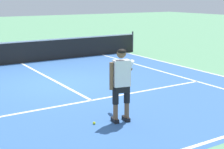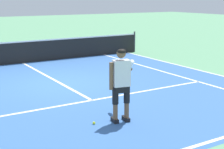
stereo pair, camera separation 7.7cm
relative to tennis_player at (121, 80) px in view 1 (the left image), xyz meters
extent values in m
plane|color=#609E70|center=(0.19, 4.05, -0.99)|extent=(80.00, 80.00, 0.00)
cube|color=#3866A8|center=(0.19, 3.15, -0.99)|extent=(10.98, 10.49, 0.00)
cube|color=white|center=(0.19, -1.89, -0.99)|extent=(10.98, 0.10, 0.01)
cube|color=white|center=(0.19, 1.80, -0.99)|extent=(8.23, 0.10, 0.01)
cube|color=white|center=(0.19, 5.00, -0.99)|extent=(0.10, 6.40, 0.01)
cube|color=white|center=(4.31, 3.15, -0.99)|extent=(0.10, 10.09, 0.01)
cube|color=white|center=(5.68, 3.15, -0.99)|extent=(0.10, 10.09, 0.01)
cylinder|color=#333338|center=(6.13, 8.20, -0.45)|extent=(0.08, 0.08, 1.07)
cube|color=black|center=(0.19, 8.20, -0.53)|extent=(11.84, 0.02, 0.91)
cube|color=white|center=(0.19, 8.20, -0.05)|extent=(11.84, 0.03, 0.06)
cube|color=black|center=(-0.14, 0.04, -0.94)|extent=(0.16, 0.30, 0.09)
cube|color=black|center=(0.13, -0.01, -0.94)|extent=(0.16, 0.30, 0.09)
cylinder|color=brown|center=(-0.15, 0.00, -0.72)|extent=(0.11, 0.11, 0.36)
cylinder|color=black|center=(-0.15, 0.00, -0.33)|extent=(0.14, 0.14, 0.41)
cylinder|color=brown|center=(0.12, -0.05, -0.72)|extent=(0.11, 0.11, 0.36)
cylinder|color=black|center=(0.12, -0.05, -0.33)|extent=(0.14, 0.14, 0.41)
cube|color=black|center=(-0.01, -0.03, -0.17)|extent=(0.37, 0.26, 0.20)
cube|color=white|center=(-0.01, -0.03, 0.17)|extent=(0.42, 0.29, 0.60)
cylinder|color=brown|center=(-0.25, 0.02, 0.12)|extent=(0.09, 0.09, 0.62)
cylinder|color=white|center=(0.26, 0.01, 0.32)|extent=(0.14, 0.27, 0.29)
cylinder|color=brown|center=(0.35, 0.21, 0.18)|extent=(0.14, 0.30, 0.14)
sphere|color=brown|center=(-0.01, -0.02, 0.62)|extent=(0.21, 0.21, 0.21)
ellipsoid|color=black|center=(-0.02, -0.04, 0.67)|extent=(0.24, 0.24, 0.12)
cylinder|color=#232326|center=(0.40, 0.42, 0.15)|extent=(0.07, 0.20, 0.03)
cylinder|color=red|center=(0.43, 0.57, 0.15)|extent=(0.04, 0.10, 0.02)
torus|color=red|center=(0.47, 0.75, 0.15)|extent=(0.08, 0.30, 0.30)
cylinder|color=silver|center=(0.47, 0.75, 0.15)|extent=(0.06, 0.24, 0.25)
sphere|color=#CCE02D|center=(-0.62, 0.16, -0.96)|extent=(0.07, 0.07, 0.07)
camera|label=1|loc=(-4.12, -6.22, 1.85)|focal=54.38mm
camera|label=2|loc=(-4.06, -6.26, 1.85)|focal=54.38mm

